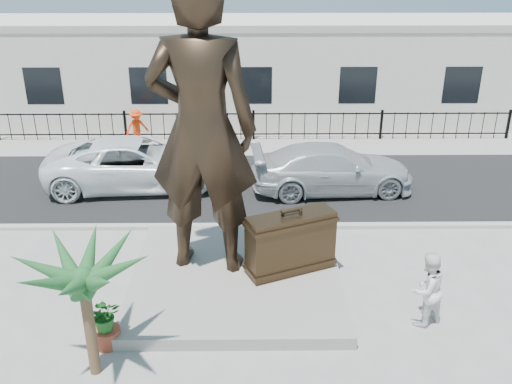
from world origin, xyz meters
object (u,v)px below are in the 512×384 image
(statue, at_px, (202,129))
(tourist, at_px, (427,289))
(suitcase, at_px, (291,243))
(car_white, at_px, (136,163))

(statue, xyz_separation_m, tourist, (5.02, -2.18, -3.01))
(statue, xyz_separation_m, suitcase, (2.12, -0.37, -2.83))
(statue, height_order, suitcase, statue)
(suitcase, xyz_separation_m, car_white, (-4.98, 6.09, -0.22))
(tourist, height_order, car_white, tourist)
(suitcase, bearing_deg, tourist, -55.51)
(suitcase, relative_size, car_white, 0.36)
(car_white, bearing_deg, suitcase, -144.60)
(statue, height_order, tourist, statue)
(suitcase, distance_m, car_white, 7.86)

